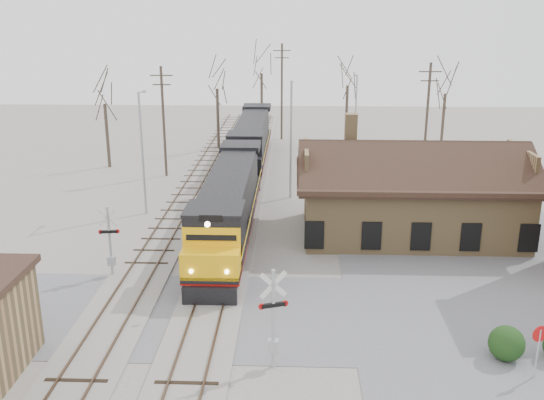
{
  "coord_description": "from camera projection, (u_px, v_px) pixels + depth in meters",
  "views": [
    {
      "loc": [
        4.25,
        -26.9,
        14.39
      ],
      "look_at": [
        2.87,
        9.0,
        3.2
      ],
      "focal_mm": 40.0,
      "sensor_mm": 36.0,
      "label": 1
    }
  ],
  "objects": [
    {
      "name": "track_main",
      "position": [
        236.0,
        216.0,
        44.39
      ],
      "size": [
        3.4,
        90.0,
        0.24
      ],
      "color": "gray",
      "rests_on": "ground"
    },
    {
      "name": "streetlight_c",
      "position": [
        356.0,
        110.0,
        63.0
      ],
      "size": [
        0.25,
        2.04,
        8.23
      ],
      "color": "#A5A8AD",
      "rests_on": "ground"
    },
    {
      "name": "tree_e",
      "position": [
        446.0,
        84.0,
        64.74
      ],
      "size": [
        3.99,
        3.99,
        9.77
      ],
      "color": "#382D23",
      "rests_on": "ground"
    },
    {
      "name": "locomotive_trailing",
      "position": [
        251.0,
        141.0,
        58.93
      ],
      "size": [
        3.03,
        20.31,
        4.27
      ],
      "color": "black",
      "rests_on": "ground"
    },
    {
      "name": "utility_pole_c",
      "position": [
        427.0,
        117.0,
        54.64
      ],
      "size": [
        2.0,
        0.24,
        10.14
      ],
      "color": "#382D23",
      "rests_on": "ground"
    },
    {
      "name": "streetlight_b",
      "position": [
        291.0,
        134.0,
        47.64
      ],
      "size": [
        0.25,
        2.04,
        9.32
      ],
      "color": "#A5A8AD",
      "rests_on": "ground"
    },
    {
      "name": "road",
      "position": [
        208.0,
        314.0,
        30.1
      ],
      "size": [
        60.0,
        9.0,
        0.03
      ],
      "primitive_type": "cube",
      "color": "slate",
      "rests_on": "ground"
    },
    {
      "name": "utility_pole_a",
      "position": [
        164.0,
        120.0,
        54.04
      ],
      "size": [
        2.0,
        0.24,
        9.88
      ],
      "color": "#382D23",
      "rests_on": "ground"
    },
    {
      "name": "do_not_enter_sign",
      "position": [
        539.0,
        342.0,
        24.38
      ],
      "size": [
        0.69,
        0.26,
        2.41
      ],
      "rotation": [
        0.0,
        0.0,
        0.31
      ],
      "color": "#A5A8AD",
      "rests_on": "ground"
    },
    {
      "name": "crossbuck_near",
      "position": [
        273.0,
        323.0,
        25.04
      ],
      "size": [
        1.24,
        0.47,
        4.48
      ],
      "rotation": [
        0.0,
        0.0,
        0.32
      ],
      "color": "#A5A8AD",
      "rests_on": "ground"
    },
    {
      "name": "ground",
      "position": [
        208.0,
        314.0,
        30.1
      ],
      "size": [
        140.0,
        140.0,
        0.0
      ],
      "primitive_type": "plane",
      "color": "gray",
      "rests_on": "ground"
    },
    {
      "name": "tree_d",
      "position": [
        348.0,
        76.0,
        68.1
      ],
      "size": [
        4.29,
        4.29,
        10.5
      ],
      "color": "#382D23",
      "rests_on": "ground"
    },
    {
      "name": "locomotive_lead",
      "position": [
        229.0,
        205.0,
        39.29
      ],
      "size": [
        3.03,
        20.31,
        4.51
      ],
      "color": "black",
      "rests_on": "ground"
    },
    {
      "name": "track_siding",
      "position": [
        175.0,
        215.0,
        44.56
      ],
      "size": [
        3.4,
        90.0,
        0.24
      ],
      "color": "gray",
      "rests_on": "ground"
    },
    {
      "name": "tree_a",
      "position": [
        104.0,
        93.0,
        56.66
      ],
      "size": [
        4.07,
        4.07,
        9.98
      ],
      "color": "#382D23",
      "rests_on": "ground"
    },
    {
      "name": "parking_lot",
      "position": [
        543.0,
        285.0,
        33.25
      ],
      "size": [
        22.0,
        26.0,
        0.03
      ],
      "primitive_type": "cube",
      "color": "slate",
      "rests_on": "ground"
    },
    {
      "name": "tree_c",
      "position": [
        262.0,
        63.0,
        73.02
      ],
      "size": [
        4.84,
        4.84,
        11.85
      ],
      "color": "#382D23",
      "rests_on": "ground"
    },
    {
      "name": "crossbuck_far",
      "position": [
        110.0,
        244.0,
        33.93
      ],
      "size": [
        1.18,
        0.31,
        4.13
      ],
      "rotation": [
        0.0,
        0.0,
        3.27
      ],
      "color": "#A5A8AD",
      "rests_on": "ground"
    },
    {
      "name": "utility_pole_b",
      "position": [
        282.0,
        90.0,
        69.77
      ],
      "size": [
        2.0,
        0.24,
        10.99
      ],
      "color": "#382D23",
      "rests_on": "ground"
    },
    {
      "name": "streetlight_a",
      "position": [
        142.0,
        147.0,
        43.86
      ],
      "size": [
        0.25,
        2.04,
        9.01
      ],
      "color": "#A5A8AD",
      "rests_on": "ground"
    },
    {
      "name": "depot",
      "position": [
        410.0,
        200.0,
        40.4
      ],
      "size": [
        15.2,
        9.31,
        7.9
      ],
      "color": "#9B7D50",
      "rests_on": "ground"
    },
    {
      "name": "tree_b",
      "position": [
        217.0,
        79.0,
        64.1
      ],
      "size": [
        4.37,
        4.37,
        10.71
      ],
      "color": "#382D23",
      "rests_on": "ground"
    },
    {
      "name": "hedge_a",
      "position": [
        507.0,
        343.0,
        26.01
      ],
      "size": [
        1.54,
        1.54,
        1.54
      ],
      "primitive_type": "sphere",
      "color": "black",
      "rests_on": "ground"
    }
  ]
}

